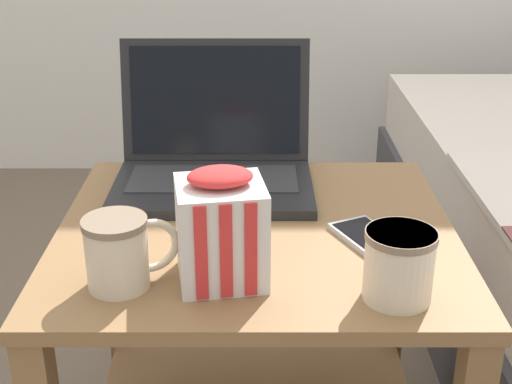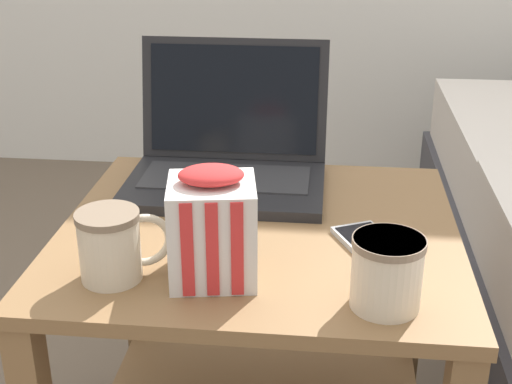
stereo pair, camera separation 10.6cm
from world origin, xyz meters
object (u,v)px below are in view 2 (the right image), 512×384
cell_phone (373,246)px  snack_bag (212,227)px  mug_front_left (387,268)px  mug_front_right (112,242)px  laptop (228,156)px

cell_phone → snack_bag: bearing=-154.7°
mug_front_left → mug_front_right: (-0.37, 0.03, 0.00)m
mug_front_right → cell_phone: mug_front_right is taller
cell_phone → mug_front_right: bearing=-161.0°
mug_front_left → snack_bag: 0.24m
mug_front_right → snack_bag: snack_bag is taller
mug_front_left → laptop: bearing=123.8°
laptop → mug_front_right: laptop is taller
mug_front_right → snack_bag: 0.14m
snack_bag → cell_phone: snack_bag is taller
mug_front_right → snack_bag: bearing=7.6°
mug_front_left → snack_bag: snack_bag is taller
cell_phone → laptop: bearing=136.7°
laptop → mug_front_right: bearing=-106.4°
mug_front_right → snack_bag: (0.14, 0.02, 0.02)m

